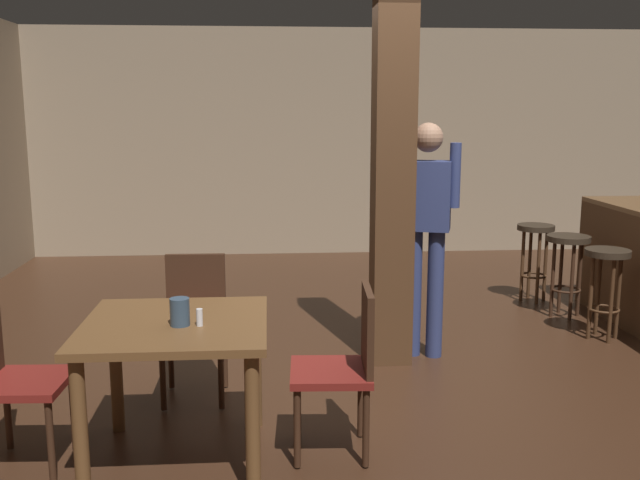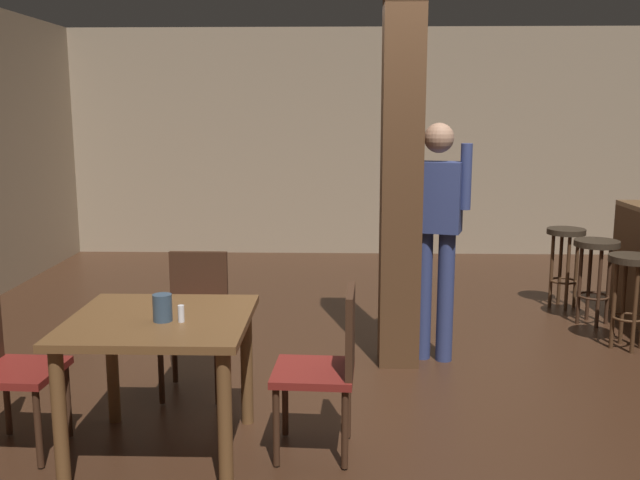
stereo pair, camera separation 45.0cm
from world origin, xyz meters
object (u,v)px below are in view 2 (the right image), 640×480
object	(u,v)px
bar_stool_near	(631,279)
chair_east	(328,362)
salt_shaker	(181,314)
bar_stool_far	(565,249)
chair_west	(4,361)
bar_stool_mid	(596,260)
napkin_cup	(162,308)
standing_person	(436,225)
chair_north	(196,315)
dining_table	(161,341)

from	to	relation	value
bar_stool_near	chair_east	bearing A→B (deg)	-142.12
salt_shaker	bar_stool_far	size ratio (longest dim) A/B	0.12
chair_west	bar_stool_mid	world-z (taller)	chair_west
napkin_cup	bar_stool_mid	world-z (taller)	napkin_cup
chair_west	standing_person	size ratio (longest dim) A/B	0.52
salt_shaker	standing_person	xyz separation A→B (m)	(1.48, 1.60, 0.20)
chair_east	bar_stool_mid	world-z (taller)	chair_east
bar_stool_mid	bar_stool_far	world-z (taller)	bar_stool_far
chair_north	napkin_cup	bearing A→B (deg)	-88.18
bar_stool_near	bar_stool_mid	world-z (taller)	bar_stool_near
chair_north	dining_table	bearing A→B (deg)	-90.33
chair_north	chair_east	world-z (taller)	same
standing_person	bar_stool_near	xyz separation A→B (m)	(1.52, 0.28, -0.45)
dining_table	salt_shaker	bearing A→B (deg)	-32.33
napkin_cup	standing_person	distance (m)	2.25
chair_east	bar_stool_far	world-z (taller)	chair_east
chair_west	standing_person	distance (m)	2.92
salt_shaker	bar_stool_mid	world-z (taller)	salt_shaker
bar_stool_near	bar_stool_far	bearing A→B (deg)	96.60
napkin_cup	bar_stool_mid	xyz separation A→B (m)	(3.06, 2.50, -0.27)
dining_table	bar_stool_far	distance (m)	4.21
dining_table	salt_shaker	size ratio (longest dim) A/B	10.64
napkin_cup	bar_stool_far	size ratio (longest dim) A/B	0.19
standing_person	bar_stool_mid	xyz separation A→B (m)	(1.47, 0.91, -0.45)
chair_east	standing_person	world-z (taller)	standing_person
chair_west	bar_stool_far	xyz separation A→B (m)	(3.84, 2.96, 0.05)
chair_east	dining_table	bearing A→B (deg)	-177.89
bar_stool_mid	bar_stool_far	size ratio (longest dim) A/B	0.98
dining_table	salt_shaker	xyz separation A→B (m)	(0.13, -0.08, 0.17)
chair_west	bar_stool_near	bearing A→B (deg)	24.25
bar_stool_mid	dining_table	bearing A→B (deg)	-141.82
bar_stool_near	napkin_cup	bearing A→B (deg)	-148.98
napkin_cup	standing_person	bearing A→B (deg)	45.08
chair_west	bar_stool_mid	size ratio (longest dim) A/B	1.22
napkin_cup	bar_stool_far	bearing A→B (deg)	45.63
chair_east	chair_north	bearing A→B (deg)	135.43
chair_north	salt_shaker	size ratio (longest dim) A/B	10.23
chair_north	napkin_cup	xyz separation A→B (m)	(0.03, -0.95, 0.32)
bar_stool_near	bar_stool_far	size ratio (longest dim) A/B	0.99
chair_north	napkin_cup	size ratio (longest dim) A/B	6.42
dining_table	napkin_cup	size ratio (longest dim) A/B	6.67
chair_north	standing_person	world-z (taller)	standing_person
standing_person	salt_shaker	bearing A→B (deg)	-132.85
dining_table	bar_stool_mid	world-z (taller)	dining_table
salt_shaker	standing_person	distance (m)	2.19
chair_east	bar_stool_far	size ratio (longest dim) A/B	1.20
chair_west	bar_stool_far	size ratio (longest dim) A/B	1.20
chair_east	bar_stool_near	size ratio (longest dim) A/B	1.22
chair_east	bar_stool_far	xyz separation A→B (m)	(2.13, 2.93, 0.05)
chair_west	bar_stool_near	world-z (taller)	chair_west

